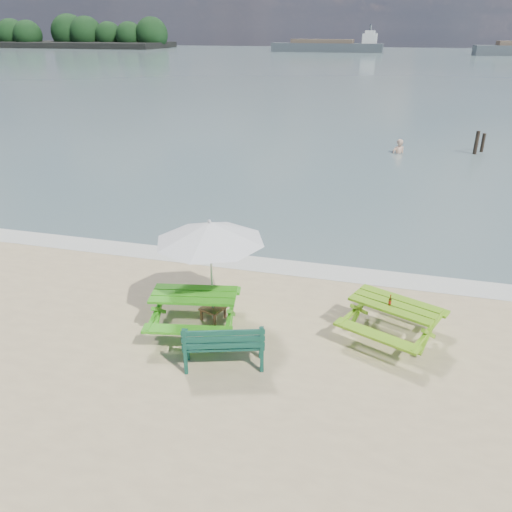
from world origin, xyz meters
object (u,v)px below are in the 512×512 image
(picnic_table_left, at_px, (195,312))
(picnic_table_right, at_px, (393,321))
(side_table, at_px, (213,313))
(patio_umbrella, at_px, (210,232))
(beer_bottle, at_px, (390,302))
(swimmer, at_px, (398,157))
(park_bench, at_px, (224,352))

(picnic_table_left, distance_m, picnic_table_right, 4.05)
(picnic_table_right, xyz_separation_m, side_table, (-3.75, -0.25, -0.23))
(side_table, xyz_separation_m, patio_umbrella, (0.00, 0.00, 1.89))
(picnic_table_left, xyz_separation_m, side_table, (0.24, 0.44, -0.25))
(side_table, relative_size, beer_bottle, 2.56)
(picnic_table_left, relative_size, side_table, 3.86)
(beer_bottle, bearing_deg, picnic_table_right, 46.34)
(side_table, height_order, swimmer, swimmer)
(side_table, height_order, patio_umbrella, patio_umbrella)
(picnic_table_right, xyz_separation_m, park_bench, (-3.02, -1.74, -0.11))
(park_bench, distance_m, side_table, 1.67)
(park_bench, bearing_deg, swimmer, 80.49)
(picnic_table_left, xyz_separation_m, picnic_table_right, (3.99, 0.69, -0.01))
(picnic_table_right, distance_m, patio_umbrella, 4.11)
(beer_bottle, relative_size, swimmer, 0.12)
(park_bench, bearing_deg, picnic_table_left, 132.72)
(beer_bottle, bearing_deg, picnic_table_left, -171.56)
(patio_umbrella, distance_m, beer_bottle, 3.83)
(beer_bottle, bearing_deg, park_bench, -150.70)
(picnic_table_left, distance_m, park_bench, 1.44)
(picnic_table_right, xyz_separation_m, swimmer, (0.12, 16.98, -0.59))
(beer_bottle, height_order, swimmer, beer_bottle)
(swimmer, bearing_deg, beer_bottle, -90.75)
(patio_umbrella, distance_m, swimmer, 17.80)
(picnic_table_left, height_order, patio_umbrella, patio_umbrella)
(picnic_table_left, relative_size, patio_umbrella, 0.77)
(side_table, distance_m, beer_bottle, 3.72)
(swimmer, bearing_deg, side_table, -102.67)
(picnic_table_left, relative_size, park_bench, 1.42)
(picnic_table_right, xyz_separation_m, beer_bottle, (-0.10, -0.11, 0.49))
(swimmer, bearing_deg, picnic_table_right, -90.40)
(picnic_table_right, relative_size, patio_umbrella, 0.83)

